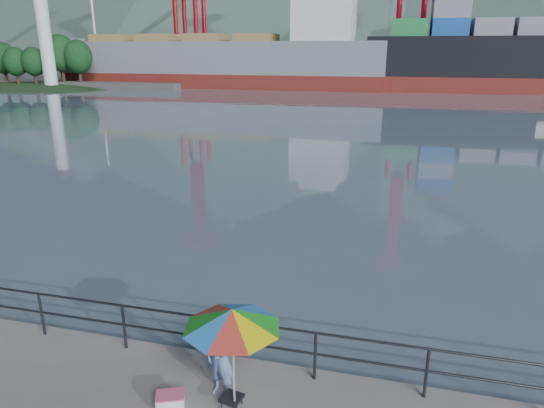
{
  "coord_description": "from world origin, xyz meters",
  "views": [
    {
      "loc": [
        4.16,
        -6.01,
        6.0
      ],
      "look_at": [
        1.05,
        6.0,
        2.0
      ],
      "focal_mm": 32.0,
      "sensor_mm": 36.0,
      "label": 1
    }
  ],
  "objects_px": {
    "beach_umbrella": "(232,318)",
    "bulk_carrier": "(230,60)",
    "cooler_bag": "(171,402)",
    "fisherman": "(221,357)"
  },
  "relations": [
    {
      "from": "cooler_bag",
      "to": "bulk_carrier",
      "type": "xyz_separation_m",
      "value": [
        -23.95,
        72.4,
        3.95
      ]
    },
    {
      "from": "beach_umbrella",
      "to": "bulk_carrier",
      "type": "distance_m",
      "value": 76.44
    },
    {
      "from": "fisherman",
      "to": "bulk_carrier",
      "type": "relative_size",
      "value": 0.03
    },
    {
      "from": "beach_umbrella",
      "to": "bulk_carrier",
      "type": "xyz_separation_m",
      "value": [
        -25.05,
        72.18,
        2.25
      ]
    },
    {
      "from": "beach_umbrella",
      "to": "bulk_carrier",
      "type": "relative_size",
      "value": 0.04
    },
    {
      "from": "beach_umbrella",
      "to": "cooler_bag",
      "type": "relative_size",
      "value": 4.24
    },
    {
      "from": "fisherman",
      "to": "bulk_carrier",
      "type": "xyz_separation_m",
      "value": [
        -24.69,
        71.82,
        3.3
      ]
    },
    {
      "from": "fisherman",
      "to": "cooler_bag",
      "type": "xyz_separation_m",
      "value": [
        -0.74,
        -0.58,
        -0.64
      ]
    },
    {
      "from": "cooler_bag",
      "to": "bulk_carrier",
      "type": "distance_m",
      "value": 76.36
    },
    {
      "from": "beach_umbrella",
      "to": "cooler_bag",
      "type": "bearing_deg",
      "value": -169.03
    }
  ]
}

